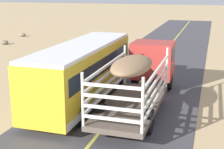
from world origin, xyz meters
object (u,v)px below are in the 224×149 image
Objects in this scene: livestock_truck at (146,68)px; boulder_mid_field at (5,42)px; bus at (83,71)px; boulder_far_horizon at (22,35)px.

livestock_truck is 10.80× the size of boulder_mid_field.
bus is 11.33× the size of boulder_far_horizon.
livestock_truck reaches higher than boulder_mid_field.
livestock_truck is 3.50m from bus.
boulder_mid_field is (-18.75, 13.40, -1.55)m from livestock_truck.
livestock_truck is 28.01m from boulder_far_horizon.
livestock_truck is at bearing -43.73° from boulder_far_horizon.
boulder_mid_field is (-15.56, 14.84, -1.51)m from bus.
boulder_mid_field is 6.10m from boulder_far_horizon.
bus reaches higher than boulder_mid_field.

